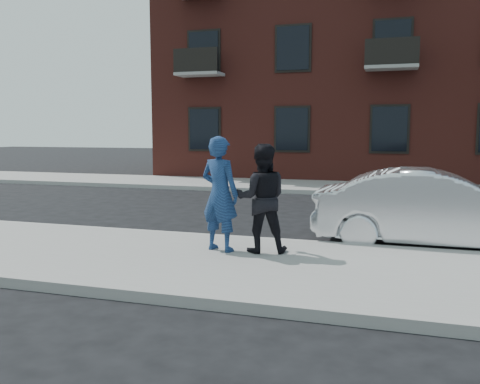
% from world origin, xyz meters
% --- Properties ---
extents(ground, '(100.00, 100.00, 0.00)m').
position_xyz_m(ground, '(0.00, 0.00, 0.00)').
color(ground, black).
rests_on(ground, ground).
extents(near_sidewalk, '(50.00, 3.50, 0.15)m').
position_xyz_m(near_sidewalk, '(0.00, -0.25, 0.07)').
color(near_sidewalk, gray).
rests_on(near_sidewalk, ground).
extents(near_curb, '(50.00, 0.10, 0.15)m').
position_xyz_m(near_curb, '(0.00, 1.55, 0.07)').
color(near_curb, '#999691').
rests_on(near_curb, ground).
extents(far_sidewalk, '(50.00, 3.50, 0.15)m').
position_xyz_m(far_sidewalk, '(0.00, 11.25, 0.07)').
color(far_sidewalk, gray).
rests_on(far_sidewalk, ground).
extents(far_curb, '(50.00, 0.10, 0.15)m').
position_xyz_m(far_curb, '(0.00, 9.45, 0.07)').
color(far_curb, '#999691').
rests_on(far_curb, ground).
extents(apartment_building, '(24.30, 10.30, 12.30)m').
position_xyz_m(apartment_building, '(2.00, 18.00, 6.16)').
color(apartment_building, maroon).
rests_on(apartment_building, ground).
extents(silver_sedan, '(4.36, 1.52, 1.43)m').
position_xyz_m(silver_sedan, '(1.12, 2.30, 0.72)').
color(silver_sedan, silver).
rests_on(silver_sedan, ground).
extents(man_hoodie, '(0.79, 0.63, 1.90)m').
position_xyz_m(man_hoodie, '(-2.37, 0.37, 1.10)').
color(man_hoodie, navy).
rests_on(man_hoodie, near_sidewalk).
extents(man_peacoat, '(1.02, 0.89, 1.78)m').
position_xyz_m(man_peacoat, '(-1.68, 0.48, 1.04)').
color(man_peacoat, black).
rests_on(man_peacoat, near_sidewalk).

